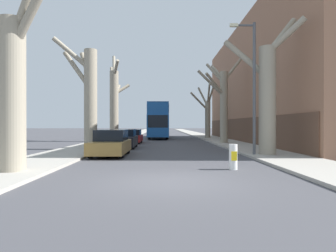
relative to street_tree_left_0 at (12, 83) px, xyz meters
name	(u,v)px	position (x,y,z in m)	size (l,w,h in m)	color
ground_plane	(171,182)	(5.41, -1.36, -3.12)	(300.00, 300.00, 0.00)	#424247
sidewalk_left	(135,133)	(-0.33, 48.64, -3.06)	(3.11, 120.00, 0.12)	#A39E93
sidewalk_right	(194,133)	(11.15, 48.64, -3.06)	(3.11, 120.00, 0.12)	#A39E93
building_facade_right	(287,84)	(17.69, 19.66, 2.72)	(10.08, 32.06, 11.70)	#93664C
street_tree_left_0	(12,83)	(0.00, 0.00, 0.00)	(3.71, 1.25, 7.54)	gray
street_tree_left_1	(89,95)	(0.01, 10.53, 0.67)	(2.97, 1.55, 7.69)	gray
street_tree_left_2	(114,101)	(0.14, 20.50, 1.04)	(2.46, 4.19, 9.20)	gray
street_tree_right_0	(267,94)	(10.78, 5.74, 0.27)	(3.92, 2.88, 7.55)	gray
street_tree_right_1	(223,101)	(10.49, 16.37, 0.69)	(4.29, 3.24, 7.84)	gray
street_tree_right_2	(207,115)	(10.59, 26.53, -0.13)	(3.09, 2.25, 6.75)	gray
double_decker_bus	(159,119)	(4.57, 28.14, -0.68)	(2.48, 11.65, 4.29)	#19519E
parked_car_0	(111,143)	(2.27, 6.31, -2.45)	(1.80, 4.35, 1.43)	olive
parked_car_1	(124,139)	(2.27, 11.81, -2.46)	(1.76, 3.99, 1.38)	black
parked_car_2	(132,137)	(2.27, 17.57, -2.51)	(1.72, 4.13, 1.28)	maroon
lamp_post	(252,81)	(9.95, 5.71, 0.93)	(1.40, 0.20, 7.20)	#4C4F54
traffic_bollard	(233,157)	(7.82, 1.00, -2.64)	(0.31, 0.33, 0.96)	white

